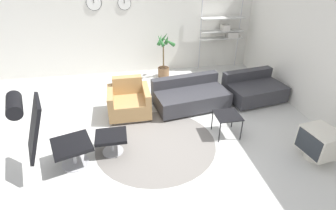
# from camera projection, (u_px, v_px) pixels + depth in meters

# --- Properties ---
(ground_plane) EXTENTS (12.00, 12.00, 0.00)m
(ground_plane) POSITION_uv_depth(u_px,v_px,m) (159.00, 131.00, 5.11)
(ground_plane) COLOR silver
(wall_back) EXTENTS (12.00, 0.09, 2.80)m
(wall_back) POSITION_uv_depth(u_px,v_px,m) (141.00, 22.00, 7.14)
(wall_back) COLOR silver
(wall_back) RESTS_ON ground_plane
(wall_right) EXTENTS (0.06, 12.00, 2.80)m
(wall_right) POSITION_uv_depth(u_px,v_px,m) (326.00, 53.00, 4.91)
(wall_right) COLOR silver
(wall_right) RESTS_ON ground_plane
(round_rug) EXTENTS (2.18, 2.18, 0.01)m
(round_rug) POSITION_uv_depth(u_px,v_px,m) (156.00, 143.00, 4.79)
(round_rug) COLOR slate
(round_rug) RESTS_ON ground_plane
(lounge_chair) EXTENTS (1.09, 0.82, 1.37)m
(lounge_chair) POSITION_uv_depth(u_px,v_px,m) (43.00, 130.00, 3.80)
(lounge_chair) COLOR #BCBCC1
(lounge_chair) RESTS_ON ground_plane
(ottoman) EXTENTS (0.53, 0.45, 0.36)m
(ottoman) POSITION_uv_depth(u_px,v_px,m) (111.00, 139.00, 4.45)
(ottoman) COLOR #BCBCC1
(ottoman) RESTS_ON ground_plane
(armchair_red) EXTENTS (0.87, 0.80, 0.76)m
(armchair_red) POSITION_uv_depth(u_px,v_px,m) (129.00, 102.00, 5.54)
(armchair_red) COLOR silver
(armchair_red) RESTS_ON ground_plane
(couch_low) EXTENTS (1.71, 1.13, 0.62)m
(couch_low) POSITION_uv_depth(u_px,v_px,m) (190.00, 97.00, 5.87)
(couch_low) COLOR black
(couch_low) RESTS_ON ground_plane
(couch_second) EXTENTS (1.40, 1.08, 0.62)m
(couch_second) POSITION_uv_depth(u_px,v_px,m) (253.00, 90.00, 6.16)
(couch_second) COLOR black
(couch_second) RESTS_ON ground_plane
(side_table) EXTENTS (0.46, 0.46, 0.44)m
(side_table) POSITION_uv_depth(u_px,v_px,m) (227.00, 117.00, 4.83)
(side_table) COLOR black
(side_table) RESTS_ON ground_plane
(crt_television) EXTENTS (0.55, 0.61, 0.56)m
(crt_television) POSITION_uv_depth(u_px,v_px,m) (319.00, 143.00, 4.29)
(crt_television) COLOR beige
(crt_television) RESTS_ON ground_plane
(potted_plant) EXTENTS (0.52, 0.52, 1.23)m
(potted_plant) POSITION_uv_depth(u_px,v_px,m) (164.00, 60.00, 7.18)
(potted_plant) COLOR brown
(potted_plant) RESTS_ON ground_plane
(shelf_unit) EXTENTS (1.22, 0.28, 2.08)m
(shelf_unit) POSITION_uv_depth(u_px,v_px,m) (225.00, 30.00, 7.41)
(shelf_unit) COLOR #BCBCC1
(shelf_unit) RESTS_ON ground_plane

